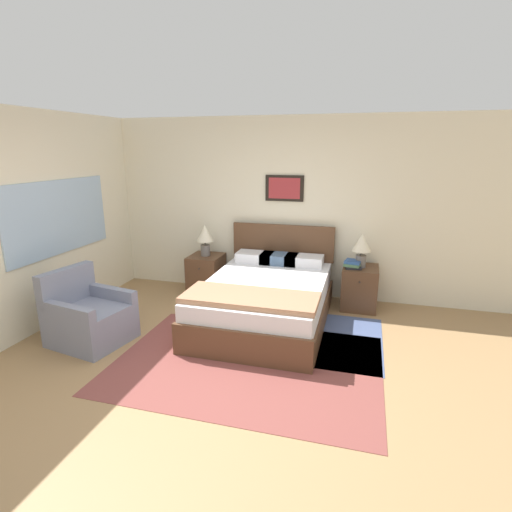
% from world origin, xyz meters
% --- Properties ---
extents(ground_plane, '(16.00, 16.00, 0.00)m').
position_xyz_m(ground_plane, '(0.00, 0.00, 0.00)').
color(ground_plane, '#99754C').
extents(wall_back, '(7.19, 0.09, 2.60)m').
position_xyz_m(wall_back, '(0.00, 2.67, 1.30)').
color(wall_back, beige).
rests_on(wall_back, ground_plane).
extents(wall_left, '(0.08, 5.04, 2.60)m').
position_xyz_m(wall_left, '(-2.42, 1.31, 1.30)').
color(wall_left, beige).
rests_on(wall_left, ground_plane).
extents(area_rug_main, '(2.70, 1.92, 0.01)m').
position_xyz_m(area_rug_main, '(0.27, 0.46, 0.00)').
color(area_rug_main, brown).
rests_on(area_rug_main, ground_plane).
extents(area_rug_bedside, '(0.76, 1.41, 0.01)m').
position_xyz_m(area_rug_bedside, '(1.26, 1.26, 0.00)').
color(area_rug_bedside, '#47567F').
rests_on(area_rug_bedside, ground_plane).
extents(bed, '(1.50, 2.15, 1.08)m').
position_xyz_m(bed, '(0.20, 1.54, 0.31)').
color(bed, brown).
rests_on(bed, ground_plane).
extents(armchair, '(0.90, 0.84, 0.83)m').
position_xyz_m(armchair, '(-1.62, 0.48, 0.28)').
color(armchair, gray).
rests_on(armchair, ground_plane).
extents(nightstand_near_window, '(0.47, 0.54, 0.59)m').
position_xyz_m(nightstand_near_window, '(-0.93, 2.33, 0.29)').
color(nightstand_near_window, brown).
rests_on(nightstand_near_window, ground_plane).
extents(nightstand_by_door, '(0.47, 0.54, 0.59)m').
position_xyz_m(nightstand_by_door, '(1.34, 2.33, 0.29)').
color(nightstand_by_door, brown).
rests_on(nightstand_by_door, ground_plane).
extents(table_lamp_near_window, '(0.25, 0.25, 0.47)m').
position_xyz_m(table_lamp_near_window, '(-0.94, 2.33, 0.89)').
color(table_lamp_near_window, slate).
rests_on(table_lamp_near_window, nightstand_near_window).
extents(table_lamp_by_door, '(0.25, 0.25, 0.47)m').
position_xyz_m(table_lamp_by_door, '(1.33, 2.33, 0.89)').
color(table_lamp_by_door, slate).
rests_on(table_lamp_by_door, nightstand_by_door).
extents(book_thick_bottom, '(0.24, 0.28, 0.03)m').
position_xyz_m(book_thick_bottom, '(1.23, 2.28, 0.60)').
color(book_thick_bottom, '#232328').
rests_on(book_thick_bottom, nightstand_by_door).
extents(book_hardcover_middle, '(0.25, 0.29, 0.03)m').
position_xyz_m(book_hardcover_middle, '(1.23, 2.28, 0.64)').
color(book_hardcover_middle, '#4C7551').
rests_on(book_hardcover_middle, book_thick_bottom).
extents(book_novel_upper, '(0.24, 0.24, 0.04)m').
position_xyz_m(book_novel_upper, '(1.23, 2.28, 0.67)').
color(book_novel_upper, '#335693').
rests_on(book_novel_upper, book_hardcover_middle).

